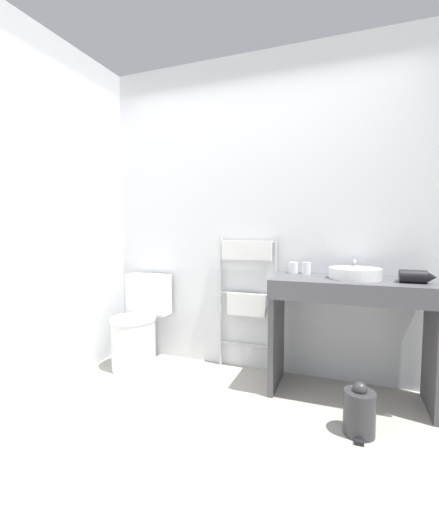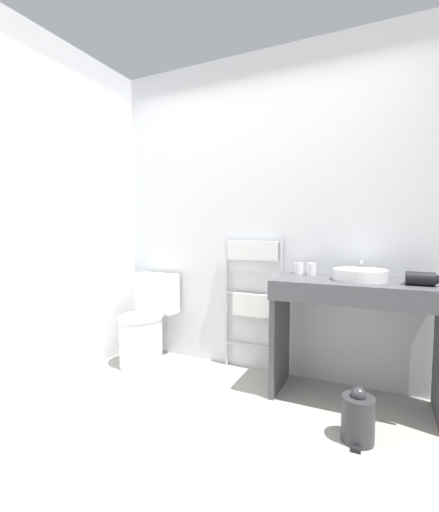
{
  "view_description": "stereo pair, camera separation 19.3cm",
  "coord_description": "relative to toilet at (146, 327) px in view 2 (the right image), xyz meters",
  "views": [
    {
      "loc": [
        0.73,
        -1.46,
        1.21
      ],
      "look_at": [
        -0.1,
        0.72,
        1.03
      ],
      "focal_mm": 24.0,
      "sensor_mm": 36.0,
      "label": 1
    },
    {
      "loc": [
        0.91,
        -1.39,
        1.21
      ],
      "look_at": [
        -0.1,
        0.72,
        1.03
      ],
      "focal_mm": 24.0,
      "sensor_mm": 36.0,
      "label": 2
    }
  ],
  "objects": [
    {
      "name": "cup_near_edge",
      "position": [
        1.43,
        0.2,
        0.58
      ],
      "size": [
        0.07,
        0.07,
        0.09
      ],
      "color": "white",
      "rests_on": "vanity_counter"
    },
    {
      "name": "vanity_counter",
      "position": [
        1.75,
        0.03,
        0.26
      ],
      "size": [
        1.08,
        0.52,
        0.86
      ],
      "color": "#4C4C51",
      "rests_on": "ground_plane"
    },
    {
      "name": "hair_dryer",
      "position": [
        2.14,
        -0.0,
        0.57
      ],
      "size": [
        0.21,
        0.18,
        0.09
      ],
      "color": "black",
      "rests_on": "vanity_counter"
    },
    {
      "name": "toilet",
      "position": [
        0.0,
        0.0,
        0.0
      ],
      "size": [
        0.39,
        0.53,
        0.81
      ],
      "color": "white",
      "rests_on": "ground_plane"
    },
    {
      "name": "wall_back",
      "position": [
        1.0,
        0.37,
        1.0
      ],
      "size": [
        2.98,
        0.12,
        2.68
      ],
      "primitive_type": "cube",
      "color": "silver",
      "rests_on": "ground_plane"
    },
    {
      "name": "trash_bin",
      "position": [
        1.82,
        -0.42,
        -0.2
      ],
      "size": [
        0.18,
        0.22,
        0.32
      ],
      "color": "#333335",
      "rests_on": "ground_plane"
    },
    {
      "name": "ground_plane",
      "position": [
        1.0,
        -1.07,
        -0.33
      ],
      "size": [
        12.0,
        12.0,
        0.0
      ],
      "primitive_type": "plane",
      "color": "#A8A399"
    },
    {
      "name": "faucet",
      "position": [
        1.78,
        0.26,
        0.61
      ],
      "size": [
        0.02,
        0.1,
        0.12
      ],
      "color": "silver",
      "rests_on": "vanity_counter"
    },
    {
      "name": "cup_near_wall",
      "position": [
        1.32,
        0.23,
        0.57
      ],
      "size": [
        0.07,
        0.07,
        0.09
      ],
      "color": "white",
      "rests_on": "vanity_counter"
    },
    {
      "name": "wall_side",
      "position": [
        -0.43,
        -0.38,
        1.0
      ],
      "size": [
        0.12,
        2.05,
        2.68
      ],
      "primitive_type": "cube",
      "color": "silver",
      "rests_on": "ground_plane"
    },
    {
      "name": "sink_basin",
      "position": [
        1.78,
        0.07,
        0.57
      ],
      "size": [
        0.35,
        0.35,
        0.08
      ],
      "color": "white",
      "rests_on": "vanity_counter"
    },
    {
      "name": "towel_radiator",
      "position": [
        0.93,
        0.26,
        0.42
      ],
      "size": [
        0.51,
        0.06,
        1.15
      ],
      "color": "silver",
      "rests_on": "ground_plane"
    }
  ]
}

